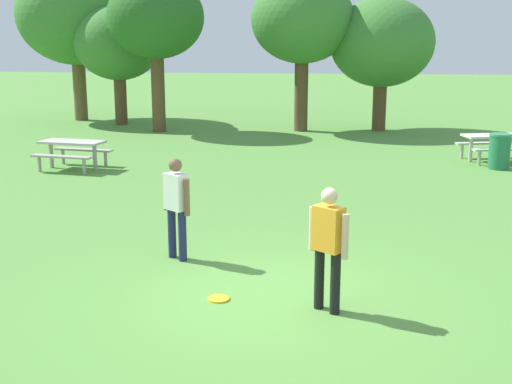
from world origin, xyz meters
The scene contains 12 objects.
ground_plane centered at (0.00, 0.00, 0.00)m, with size 120.00×120.00×0.00m, color #568E3D.
person_thrower centered at (0.76, -0.40, 0.94)m, with size 0.50×0.40×1.64m.
person_catcher centered at (-1.64, 1.42, 0.94)m, with size 0.50×0.40×1.64m.
frisbee centered at (-0.70, -0.20, 0.01)m, with size 0.29×0.29×0.03m, color yellow.
picnic_table_near centered at (-6.17, 8.49, 0.56)m, with size 1.90×1.67×0.77m.
picnic_table_far centered at (5.40, 10.98, 0.56)m, with size 1.98×1.77×0.77m.
trash_can_beside_table centered at (5.31, 9.83, 0.48)m, with size 0.59×0.59×0.96m.
tree_tall_left centered at (-10.06, 19.25, 4.41)m, with size 4.91×4.91×6.53m.
tree_broad_center centered at (-7.86, 17.99, 3.26)m, with size 3.50×3.50×4.78m.
tree_far_right centered at (-5.75, 16.04, 4.17)m, with size 3.56×3.56×5.74m.
tree_slender_mid centered at (-0.41, 16.87, 4.11)m, with size 3.81×3.81×5.78m.
tree_back_left centered at (2.58, 17.33, 3.30)m, with size 3.91×3.91×4.98m.
Camera 1 is at (0.76, -8.51, 3.45)m, focal length 46.47 mm.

